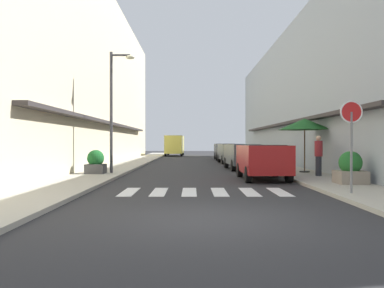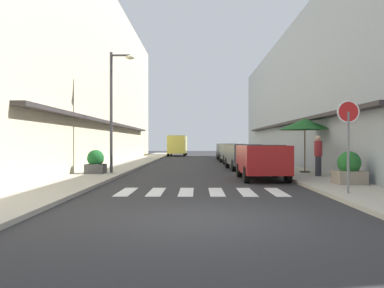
{
  "view_description": "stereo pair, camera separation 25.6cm",
  "coord_description": "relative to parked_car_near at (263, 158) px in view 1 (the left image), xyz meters",
  "views": [
    {
      "loc": [
        -0.39,
        -8.15,
        1.57
      ],
      "look_at": [
        -0.42,
        14.15,
        1.48
      ],
      "focal_mm": 37.49,
      "sensor_mm": 36.0,
      "label": 1
    },
    {
      "loc": [
        -0.13,
        -8.14,
        1.57
      ],
      "look_at": [
        -0.42,
        14.15,
        1.48
      ],
      "focal_mm": 37.49,
      "sensor_mm": 36.0,
      "label": 2
    }
  ],
  "objects": [
    {
      "name": "delivery_van",
      "position": [
        -5.0,
        29.91,
        0.49
      ],
      "size": [
        2.11,
        5.45,
        2.37
      ],
      "color": "#D8CC4C",
      "rests_on": "ground_plane"
    },
    {
      "name": "planter_corner",
      "position": [
        2.64,
        -2.64,
        -0.29
      ],
      "size": [
        0.98,
        0.98,
        1.14
      ],
      "color": "gray",
      "rests_on": "sidewalk_right"
    },
    {
      "name": "sidewalk_left",
      "position": [
        -7.36,
        8.87,
        -0.86
      ],
      "size": [
        2.33,
        61.25,
        0.12
      ],
      "primitive_type": "cube",
      "color": "#ADA899",
      "rests_on": "ground_plane"
    },
    {
      "name": "sidewalk_right",
      "position": [
        2.22,
        8.87,
        -0.86
      ],
      "size": [
        2.33,
        61.25,
        0.12
      ],
      "primitive_type": "cube",
      "color": "#ADA899",
      "rests_on": "ground_plane"
    },
    {
      "name": "parked_car_near",
      "position": [
        0.0,
        0.0,
        0.0
      ],
      "size": [
        1.83,
        3.94,
        1.47
      ],
      "color": "maroon",
      "rests_on": "ground_plane"
    },
    {
      "name": "building_row_right",
      "position": [
        5.88,
        10.06,
        3.7
      ],
      "size": [
        5.5,
        41.37,
        9.25
      ],
      "color": "#939EA8",
      "rests_on": "ground_plane"
    },
    {
      "name": "cafe_umbrella",
      "position": [
        2.52,
        2.7,
        1.53
      ],
      "size": [
        2.55,
        2.55,
        2.62
      ],
      "color": "#262626",
      "rests_on": "sidewalk_right"
    },
    {
      "name": "crosswalk",
      "position": [
        -2.57,
        -4.14,
        -0.91
      ],
      "size": [
        5.2,
        2.2,
        0.01
      ],
      "color": "silver",
      "rests_on": "ground_plane"
    },
    {
      "name": "planter_far",
      "position": [
        1.65,
        6.8,
        -0.33
      ],
      "size": [
        0.82,
        0.82,
        1.01
      ],
      "color": "gray",
      "rests_on": "sidewalk_right"
    },
    {
      "name": "parked_car_mid",
      "position": [
        0.0,
        6.32,
        0.0
      ],
      "size": [
        1.97,
        4.49,
        1.47
      ],
      "color": "#4C5156",
      "rests_on": "ground_plane"
    },
    {
      "name": "round_street_sign",
      "position": [
        1.59,
        -5.34,
        1.23
      ],
      "size": [
        0.65,
        0.07,
        2.65
      ],
      "color": "slate",
      "rests_on": "sidewalk_right"
    },
    {
      "name": "planter_midblock",
      "position": [
        -7.47,
        1.94,
        -0.29
      ],
      "size": [
        0.87,
        0.87,
        1.1
      ],
      "color": "#4C4C4C",
      "rests_on": "sidewalk_left"
    },
    {
      "name": "parked_car_far",
      "position": [
        0.0,
        13.17,
        0.0
      ],
      "size": [
        1.91,
        4.36,
        1.47
      ],
      "color": "#4C5156",
      "rests_on": "ground_plane"
    },
    {
      "name": "street_lamp",
      "position": [
        -6.64,
        2.34,
        2.7
      ],
      "size": [
        1.19,
        0.28,
        5.77
      ],
      "color": "#38383D",
      "rests_on": "sidewalk_left"
    },
    {
      "name": "pedestrian_walking_near",
      "position": [
        2.54,
        0.61,
        0.12
      ],
      "size": [
        0.34,
        0.34,
        1.75
      ],
      "rotation": [
        0.0,
        0.0,
        2.96
      ],
      "color": "#282B33",
      "rests_on": "sidewalk_right"
    },
    {
      "name": "parked_car_distant",
      "position": [
        0.0,
        19.03,
        0.0
      ],
      "size": [
        1.83,
        4.4,
        1.47
      ],
      "color": "black",
      "rests_on": "ground_plane"
    },
    {
      "name": "ground_plane",
      "position": [
        -2.57,
        8.87,
        -0.92
      ],
      "size": [
        96.25,
        96.25,
        0.0
      ],
      "primitive_type": "plane",
      "color": "#2B2B2D"
    },
    {
      "name": "building_row_left",
      "position": [
        -11.03,
        10.06,
        5.06
      ],
      "size": [
        5.5,
        41.37,
        11.97
      ],
      "color": "beige",
      "rests_on": "ground_plane"
    }
  ]
}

